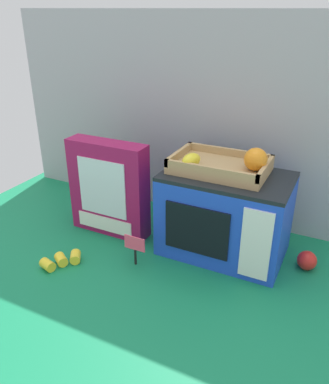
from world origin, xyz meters
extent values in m
plane|color=#147A4C|center=(0.00, 0.00, 0.00)|extent=(1.70, 1.70, 0.00)
cube|color=#A0A3A8|center=(0.00, 0.25, 0.36)|extent=(1.61, 0.03, 0.73)
cube|color=blue|center=(0.15, 0.02, 0.13)|extent=(0.39, 0.24, 0.26)
cube|color=black|center=(0.15, 0.02, 0.27)|extent=(0.39, 0.24, 0.01)
cube|color=black|center=(0.10, -0.10, 0.13)|extent=(0.20, 0.01, 0.16)
cube|color=white|center=(0.28, -0.10, 0.13)|extent=(0.08, 0.01, 0.22)
cube|color=tan|center=(0.12, 0.04, 0.28)|extent=(0.29, 0.19, 0.02)
cube|color=tan|center=(0.12, -0.05, 0.31)|extent=(0.29, 0.01, 0.02)
cube|color=tan|center=(0.12, 0.12, 0.31)|extent=(0.29, 0.01, 0.02)
cube|color=tan|center=(-0.02, 0.04, 0.31)|extent=(0.01, 0.19, 0.02)
cube|color=tan|center=(0.26, 0.04, 0.31)|extent=(0.01, 0.19, 0.02)
ellipsoid|color=yellow|center=(0.05, -0.02, 0.32)|extent=(0.06, 0.08, 0.04)
sphere|color=orange|center=(0.22, 0.04, 0.33)|extent=(0.07, 0.07, 0.07)
cube|color=#99144C|center=(-0.25, -0.03, 0.17)|extent=(0.28, 0.08, 0.33)
cube|color=silver|center=(-0.25, -0.07, 0.18)|extent=(0.18, 0.00, 0.20)
cube|color=white|center=(-0.25, -0.07, 0.05)|extent=(0.22, 0.00, 0.05)
cylinder|color=black|center=(-0.07, -0.17, 0.03)|extent=(0.01, 0.01, 0.06)
cube|color=#F44C6B|center=(-0.07, -0.18, 0.08)|extent=(0.07, 0.00, 0.05)
cylinder|color=yellow|center=(-0.25, -0.24, 0.02)|extent=(0.05, 0.06, 0.03)
cylinder|color=yellow|center=(-0.28, -0.28, 0.02)|extent=(0.06, 0.05, 0.03)
cylinder|color=yellow|center=(-0.30, -0.32, 0.02)|extent=(0.05, 0.04, 0.03)
sphere|color=red|center=(0.41, 0.04, 0.03)|extent=(0.06, 0.06, 0.06)
camera|label=1|loc=(0.46, -1.03, 0.73)|focal=36.42mm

